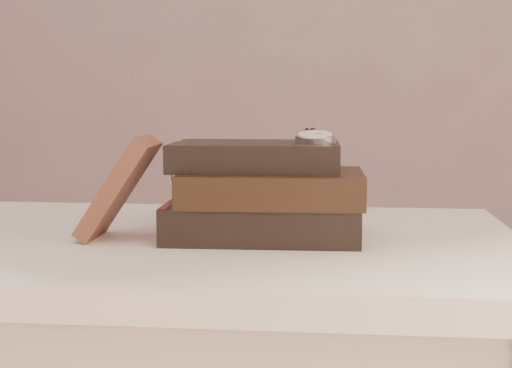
# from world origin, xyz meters

# --- Properties ---
(table) EXTENTS (1.00, 0.60, 0.75)m
(table) POSITION_xyz_m (0.00, 0.35, 0.66)
(table) COLOR white
(table) RESTS_ON ground
(book_stack) EXTENTS (0.28, 0.19, 0.13)m
(book_stack) POSITION_xyz_m (0.14, 0.35, 0.81)
(book_stack) COLOR black
(book_stack) RESTS_ON table
(journal) EXTENTS (0.11, 0.10, 0.14)m
(journal) POSITION_xyz_m (-0.06, 0.32, 0.82)
(journal) COLOR #46251B
(journal) RESTS_ON table
(pocket_watch) EXTENTS (0.06, 0.16, 0.02)m
(pocket_watch) POSITION_xyz_m (0.21, 0.34, 0.89)
(pocket_watch) COLOR silver
(pocket_watch) RESTS_ON book_stack
(eyeglasses) EXTENTS (0.11, 0.13, 0.05)m
(eyeglasses) POSITION_xyz_m (0.04, 0.44, 0.83)
(eyeglasses) COLOR silver
(eyeglasses) RESTS_ON book_stack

